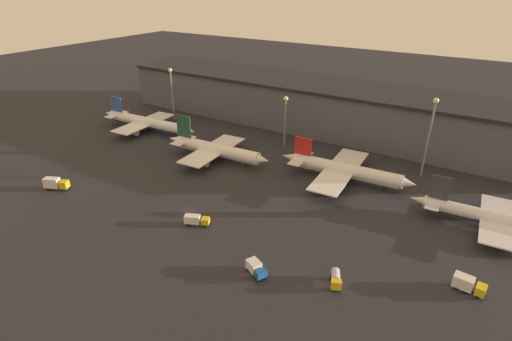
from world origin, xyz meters
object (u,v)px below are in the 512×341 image
object	(u,v)px
airplane_3	(504,221)
service_vehicle_0	(468,284)
airplane_0	(147,123)
service_vehicle_3	(55,183)
service_vehicle_2	(196,220)
service_vehicle_4	(256,268)
airplane_2	(344,170)
service_vehicle_1	(336,279)
airplane_1	(216,150)

from	to	relation	value
airplane_3	service_vehicle_0	xyz separation A→B (m)	(-4.80, -29.21, -1.32)
airplane_0	service_vehicle_3	bearing A→B (deg)	-78.35
service_vehicle_2	service_vehicle_3	distance (m)	50.78
service_vehicle_3	service_vehicle_4	bearing A→B (deg)	-25.75
airplane_2	service_vehicle_1	size ratio (longest dim) A/B	7.91
service_vehicle_2	airplane_1	bearing A→B (deg)	95.09
airplane_1	service_vehicle_3	bearing A→B (deg)	-126.23
airplane_0	service_vehicle_3	xyz separation A→B (m)	(14.06, -52.75, -1.71)
airplane_2	airplane_3	size ratio (longest dim) A/B	0.94
airplane_3	airplane_1	bearing A→B (deg)	178.96
airplane_0	service_vehicle_2	distance (m)	78.43
service_vehicle_0	service_vehicle_2	world-z (taller)	service_vehicle_0
airplane_0	airplane_2	world-z (taller)	airplane_0
service_vehicle_1	service_vehicle_4	size ratio (longest dim) A/B	0.96
service_vehicle_1	airplane_3	bearing A→B (deg)	120.85
service_vehicle_1	service_vehicle_3	size ratio (longest dim) A/B	0.72
airplane_0	service_vehicle_2	world-z (taller)	airplane_0
airplane_3	service_vehicle_3	bearing A→B (deg)	-161.38
service_vehicle_1	service_vehicle_2	world-z (taller)	service_vehicle_2
airplane_1	airplane_0	bearing A→B (deg)	165.98
airplane_0	service_vehicle_2	bearing A→B (deg)	-38.26
service_vehicle_0	service_vehicle_2	bearing A→B (deg)	-164.59
airplane_3	airplane_0	bearing A→B (deg)	174.75
airplane_2	service_vehicle_3	world-z (taller)	airplane_2
service_vehicle_0	service_vehicle_4	bearing A→B (deg)	-149.12
service_vehicle_0	airplane_3	bearing A→B (deg)	86.32
service_vehicle_0	airplane_2	bearing A→B (deg)	145.46
service_vehicle_2	service_vehicle_4	size ratio (longest dim) A/B	1.19
airplane_0	service_vehicle_0	bearing A→B (deg)	-17.96
airplane_1	service_vehicle_3	distance (m)	53.18
airplane_3	service_vehicle_0	size ratio (longest dim) A/B	7.15
airplane_1	airplane_3	world-z (taller)	airplane_1
service_vehicle_2	service_vehicle_3	xyz separation A→B (m)	(-50.18, -7.80, 0.42)
service_vehicle_3	service_vehicle_1	bearing A→B (deg)	-21.80
service_vehicle_4	airplane_1	bearing A→B (deg)	160.81
airplane_3	service_vehicle_0	bearing A→B (deg)	-102.61
airplane_3	service_vehicle_1	bearing A→B (deg)	-127.88
service_vehicle_1	service_vehicle_3	world-z (taller)	service_vehicle_3
service_vehicle_1	service_vehicle_3	distance (m)	90.86
service_vehicle_0	airplane_1	bearing A→B (deg)	169.06
airplane_2	service_vehicle_1	distance (m)	50.23
airplane_0	airplane_1	size ratio (longest dim) A/B	1.17
service_vehicle_0	airplane_0	bearing A→B (deg)	170.98
airplane_0	airplane_1	distance (m)	43.74
airplane_1	service_vehicle_2	xyz separation A→B (m)	(21.26, -36.80, -2.23)
airplane_0	airplane_3	xyz separation A→B (m)	(133.85, -4.61, -0.58)
airplane_2	service_vehicle_4	distance (m)	53.68
service_vehicle_2	airplane_3	bearing A→B (deg)	5.17
service_vehicle_4	service_vehicle_0	bearing A→B (deg)	50.78
airplane_1	service_vehicle_0	distance (m)	89.84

